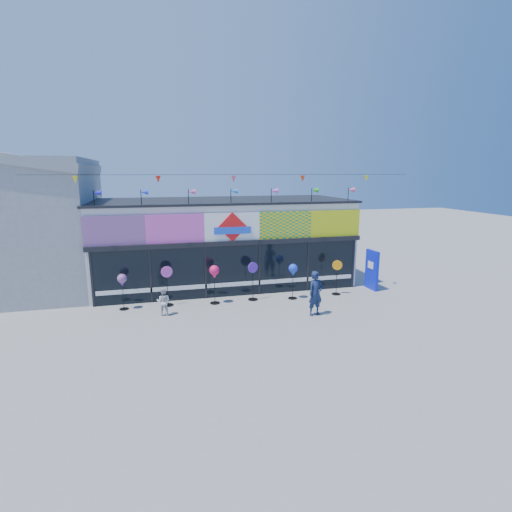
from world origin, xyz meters
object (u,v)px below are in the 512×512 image
object	(u,v)px
spinner_1	(167,285)
spinner_5	(337,276)
spinner_2	(214,273)
spinner_4	(293,271)
child	(163,301)
blue_sign	(372,270)
spinner_0	(122,281)
spinner_3	(253,280)
adult_man	(316,293)

from	to	relation	value
spinner_1	spinner_5	xyz separation A→B (m)	(7.40, -0.29, -0.05)
spinner_2	spinner_4	world-z (taller)	spinner_2
spinner_2	spinner_4	size ratio (longest dim) A/B	1.06
spinner_4	spinner_5	xyz separation A→B (m)	(2.11, 0.10, -0.41)
spinner_5	child	world-z (taller)	spinner_5
blue_sign	spinner_5	world-z (taller)	blue_sign
spinner_4	spinner_5	size ratio (longest dim) A/B	0.99
blue_sign	spinner_2	distance (m)	7.46
blue_sign	spinner_0	xyz separation A→B (m)	(-11.10, -0.13, 0.24)
spinner_3	spinner_4	bearing A→B (deg)	-8.98
blue_sign	spinner_4	xyz separation A→B (m)	(-4.07, -0.49, 0.31)
spinner_5	blue_sign	bearing A→B (deg)	11.05
spinner_2	spinner_4	xyz separation A→B (m)	(3.37, -0.19, -0.07)
spinner_1	child	world-z (taller)	spinner_1
spinner_2	adult_man	bearing A→B (deg)	-33.47
spinner_2	child	xyz separation A→B (m)	(-2.11, -0.90, -0.77)
spinner_0	spinner_3	distance (m)	5.32
spinner_1	spinner_3	bearing A→B (deg)	-2.06
spinner_4	spinner_5	bearing A→B (deg)	2.82
spinner_1	adult_man	world-z (taller)	adult_man
spinner_4	spinner_5	world-z (taller)	spinner_5
spinner_5	adult_man	xyz separation A→B (m)	(-1.95, -2.25, 0.04)
spinner_0	spinner_3	bearing A→B (deg)	-0.88
spinner_2	spinner_3	size ratio (longest dim) A/B	0.99
adult_man	child	xyz separation A→B (m)	(-5.64, 1.44, -0.32)
spinner_3	spinner_2	bearing A→B (deg)	-177.12
spinner_0	adult_man	size ratio (longest dim) A/B	0.85
blue_sign	spinner_2	size ratio (longest dim) A/B	1.13
spinner_1	spinner_3	world-z (taller)	spinner_1
spinner_0	spinner_4	world-z (taller)	spinner_4
adult_man	child	distance (m)	5.83
spinner_1	spinner_2	world-z (taller)	spinner_1
spinner_1	spinner_2	xyz separation A→B (m)	(1.91, -0.21, 0.43)
spinner_0	spinner_3	world-z (taller)	spinner_3
blue_sign	spinner_5	xyz separation A→B (m)	(-1.96, -0.38, -0.10)
spinner_0	spinner_1	xyz separation A→B (m)	(1.74, 0.05, -0.29)
adult_man	spinner_2	bearing A→B (deg)	131.35
spinner_4	adult_man	xyz separation A→B (m)	(0.16, -2.15, -0.38)
spinner_2	spinner_5	world-z (taller)	spinner_2
blue_sign	spinner_4	size ratio (longest dim) A/B	1.19
spinner_0	spinner_2	bearing A→B (deg)	-2.58
spinner_0	adult_man	distance (m)	7.61
spinner_5	spinner_3	bearing A→B (deg)	177.51
child	spinner_4	bearing A→B (deg)	-157.77
spinner_1	spinner_3	xyz separation A→B (m)	(3.57, -0.13, -0.00)
spinner_1	adult_man	bearing A→B (deg)	-25.07
spinner_4	child	bearing A→B (deg)	-172.63
spinner_3	spinner_5	size ratio (longest dim) A/B	1.06
adult_man	child	size ratio (longest dim) A/B	1.59
spinner_5	adult_man	distance (m)	2.98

